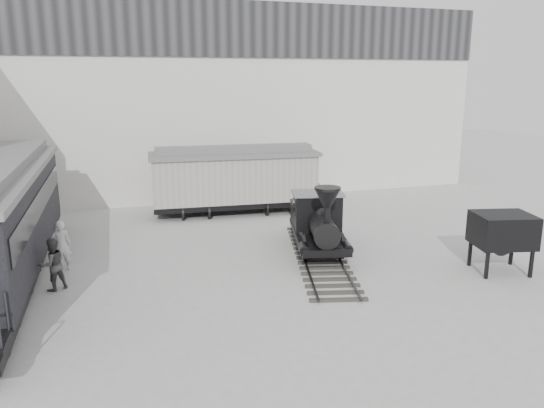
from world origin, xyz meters
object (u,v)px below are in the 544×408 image
object	(u,v)px
visitor_b	(52,264)
boxcar	(235,178)
locomotive	(318,226)
coal_hopper	(502,234)
visitor_a	(61,245)

from	to	relation	value
visitor_b	boxcar	bearing A→B (deg)	-164.93
locomotive	boxcar	xyz separation A→B (m)	(-1.54, 7.42, 0.72)
boxcar	visitor_b	bearing A→B (deg)	-130.36
boxcar	coal_hopper	world-z (taller)	boxcar
boxcar	visitor_a	world-z (taller)	boxcar
locomotive	visitor_a	bearing A→B (deg)	-171.77
boxcar	visitor_a	size ratio (longest dim) A/B	4.66
coal_hopper	visitor_a	bearing A→B (deg)	174.94
locomotive	boxcar	distance (m)	7.61
coal_hopper	visitor_b	bearing A→B (deg)	-178.22
boxcar	visitor_b	world-z (taller)	boxcar
boxcar	visitor_a	distance (m)	10.33
visitor_b	coal_hopper	distance (m)	15.72
visitor_a	coal_hopper	distance (m)	16.05
boxcar	coal_hopper	distance (m)	13.43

